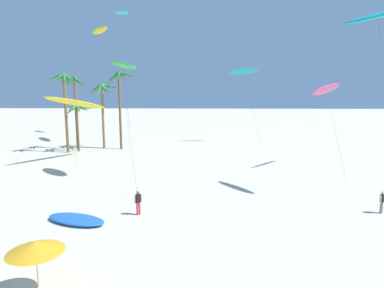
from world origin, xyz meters
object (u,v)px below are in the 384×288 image
palm_tree_0 (77,111)px  person_near_right (382,201)px  flying_kite_1 (377,16)px  grounded_kite_0 (76,219)px  palm_tree_1 (74,89)px  palm_tree_3 (103,93)px  flying_kite_3 (123,65)px  person_near_left (138,202)px  palm_tree_4 (119,85)px  flying_kite_0 (244,71)px  flying_kite_5 (77,103)px  flying_kite_6 (100,30)px  beach_umbrella (35,247)px  flying_kite_2 (121,13)px  palm_tree_2 (64,89)px  flying_kite_4 (327,89)px

palm_tree_0 → person_near_right: (30.16, -23.26, -4.84)m
palm_tree_0 → flying_kite_1: (30.81, -18.98, 8.53)m
grounded_kite_0 → flying_kite_1: bearing=16.9°
palm_tree_1 → palm_tree_0: bearing=-63.3°
palm_tree_1 → palm_tree_3: 3.92m
flying_kite_3 → person_near_left: size_ratio=6.80×
palm_tree_3 → palm_tree_4: (2.72, -0.82, 1.23)m
flying_kite_0 → flying_kite_5: size_ratio=1.47×
person_near_left → flying_kite_6: bearing=109.2°
flying_kite_6 → beach_umbrella: size_ratio=8.30×
palm_tree_3 → flying_kite_5: size_ratio=1.15×
flying_kite_2 → person_near_left: flying_kite_2 is taller
palm_tree_0 → beach_umbrella: bearing=-72.5°
palm_tree_2 → flying_kite_5: (3.76, -5.49, -1.73)m
palm_tree_2 → flying_kite_1: flying_kite_1 is taller
flying_kite_2 → grounded_kite_0: 39.89m
flying_kite_4 → person_near_right: bearing=-93.4°
palm_tree_3 → person_near_right: bearing=-43.7°
palm_tree_1 → flying_kite_2: size_ratio=0.50×
flying_kite_1 → flying_kite_3: flying_kite_1 is taller
grounded_kite_0 → person_near_left: bearing=20.5°
palm_tree_1 → flying_kite_0: flying_kite_0 is taller
palm_tree_3 → flying_kite_2: bearing=72.0°
grounded_kite_0 → flying_kite_6: bearing=104.1°
flying_kite_0 → person_near_left: (-10.95, -32.95, -10.60)m
flying_kite_6 → person_near_left: flying_kite_6 is taller
palm_tree_0 → palm_tree_3: (2.83, 2.85, 2.34)m
palm_tree_0 → flying_kite_1: bearing=-31.6°
flying_kite_2 → flying_kite_6: (-6.78, 10.93, -0.78)m
flying_kite_3 → grounded_kite_0: size_ratio=2.54×
flying_kite_1 → flying_kite_6: flying_kite_6 is taller
palm_tree_3 → flying_kite_0: 22.26m
grounded_kite_0 → person_near_right: bearing=6.2°
palm_tree_1 → palm_tree_3: palm_tree_1 is taller
flying_kite_4 → person_near_right: flying_kite_4 is taller
palm_tree_4 → flying_kite_6: (-7.67, 17.39, 10.41)m
flying_kite_1 → flying_kite_2: 38.43m
flying_kite_3 → beach_umbrella: flying_kite_3 is taller
palm_tree_4 → flying_kite_0: bearing=20.3°
flying_kite_0 → flying_kite_5: 26.74m
flying_kite_1 → flying_kite_5: flying_kite_1 is taller
flying_kite_2 → flying_kite_5: flying_kite_2 is taller
palm_tree_0 → palm_tree_4: (5.55, 2.03, 3.58)m
person_near_right → beach_umbrella: (-19.54, -10.37, 1.37)m
flying_kite_3 → grounded_kite_0: 16.16m
palm_tree_4 → flying_kite_0: (18.44, 6.81, 2.25)m
flying_kite_0 → person_near_left: 36.30m
grounded_kite_0 → person_near_left: (3.87, 1.44, 0.76)m
palm_tree_0 → grounded_kite_0: bearing=-70.3°
flying_kite_0 → flying_kite_5: bearing=-144.6°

